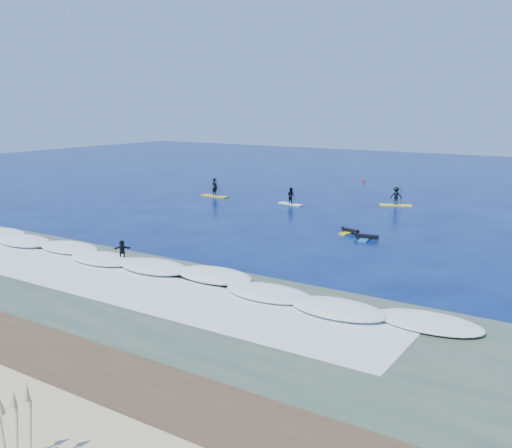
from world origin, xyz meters
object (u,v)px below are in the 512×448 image
Objects in this scene: sup_paddler_center at (291,197)px; marker_buoy at (364,181)px; sup_paddler_left at (215,190)px; prone_paddler_near at (350,231)px; wave_surfer at (122,251)px; sup_paddler_right at (396,197)px; prone_paddler_far at (366,237)px.

sup_paddler_center is 18.26m from marker_buoy.
sup_paddler_left is at bearing -116.20° from marker_buoy.
prone_paddler_near is at bearing -29.09° from sup_paddler_center.
marker_buoy is at bearing 48.95° from wave_surfer.
prone_paddler_far is at bearing -100.05° from sup_paddler_right.
sup_paddler_right is 1.32× the size of prone_paddler_far.
prone_paddler_far reaches higher than prone_paddler_near.
sup_paddler_center reaches higher than prone_paddler_near.
sup_paddler_right is (17.84, 5.09, 0.11)m from sup_paddler_left.
prone_paddler_near is 3.30× the size of marker_buoy.
sup_paddler_right is at bearing 17.70° from prone_paddler_near.
sup_paddler_left is at bearing 174.40° from sup_paddler_right.
sup_paddler_center reaches higher than prone_paddler_far.
prone_paddler_near is at bearing -106.61° from sup_paddler_right.
sup_paddler_center is 4.58× the size of marker_buoy.
sup_paddler_left is 1.63× the size of prone_paddler_near.
sup_paddler_right is at bearing 20.33° from sup_paddler_left.
sup_paddler_right is at bearing -56.68° from marker_buoy.
sup_paddler_left is 18.55m from sup_paddler_right.
prone_paddler_far is at bearing -111.58° from prone_paddler_near.
prone_paddler_far is (2.96, -14.58, -0.66)m from sup_paddler_right.
wave_surfer is (10.62, -23.42, 0.02)m from sup_paddler_left.
sup_paddler_left reaches higher than marker_buoy.
wave_surfer is at bearing 136.78° from prone_paddler_far.
sup_paddler_left is at bearing 79.29° from prone_paddler_near.
marker_buoy reaches higher than prone_paddler_far.
wave_surfer reaches higher than marker_buoy.
prone_paddler_far is at bearing -20.13° from sup_paddler_left.
prone_paddler_far is (11.72, -9.68, -0.55)m from sup_paddler_center.
marker_buoy is at bearing 101.81° from sup_paddler_right.
sup_paddler_left is 2.06× the size of wave_surfer.
sup_paddler_right reaches higher than sup_paddler_center.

